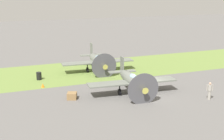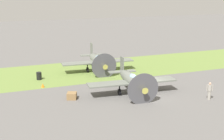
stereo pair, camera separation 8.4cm
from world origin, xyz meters
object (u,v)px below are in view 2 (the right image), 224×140
object	(u,v)px
fuel_drum	(39,76)
supply_crate	(72,96)
airplane_lead	(131,80)
runway_marker_cone	(43,85)
airplane_wingman	(97,60)
ground_crew_chief	(210,91)

from	to	relation	value
fuel_drum	supply_crate	xyz separation A→B (m)	(-1.97, 7.84, -0.13)
airplane_lead	supply_crate	world-z (taller)	airplane_lead
airplane_lead	runway_marker_cone	distance (m)	9.73
fuel_drum	supply_crate	size ratio (longest dim) A/B	1.00
airplane_wingman	airplane_lead	bearing A→B (deg)	96.25
airplane_lead	fuel_drum	distance (m)	11.61
ground_crew_chief	runway_marker_cone	bearing A→B (deg)	-8.17
airplane_lead	supply_crate	distance (m)	6.23
ground_crew_chief	runway_marker_cone	size ratio (longest dim) A/B	3.93
airplane_lead	fuel_drum	size ratio (longest dim) A/B	10.26
ground_crew_chief	supply_crate	size ratio (longest dim) A/B	1.92
fuel_drum	supply_crate	bearing A→B (deg)	104.09
airplane_wingman	ground_crew_chief	size ratio (longest dim) A/B	5.39
airplane_lead	ground_crew_chief	xyz separation A→B (m)	(-6.14, 4.52, -0.46)
airplane_wingman	supply_crate	distance (m)	10.84
fuel_drum	runway_marker_cone	distance (m)	3.12
runway_marker_cone	airplane_lead	bearing A→B (deg)	147.69
airplane_wingman	fuel_drum	distance (m)	7.84
airplane_lead	ground_crew_chief	bearing A→B (deg)	148.49
ground_crew_chief	fuel_drum	bearing A→B (deg)	-16.04
runway_marker_cone	airplane_wingman	bearing A→B (deg)	-150.18
airplane_wingman	ground_crew_chief	distance (m)	15.58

